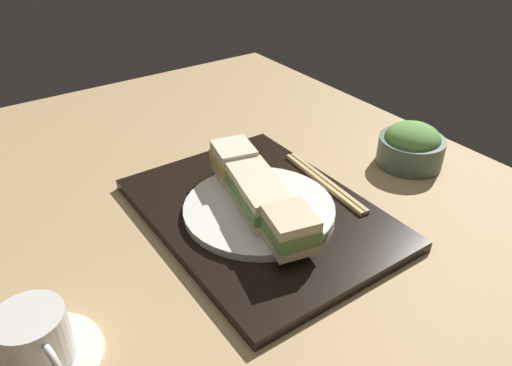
% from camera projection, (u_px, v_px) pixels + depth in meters
% --- Properties ---
extents(ground_plane, '(1.40, 1.00, 0.03)m').
position_uv_depth(ground_plane, '(248.00, 226.00, 0.80)').
color(ground_plane, tan).
extents(serving_tray, '(0.43, 0.32, 0.02)m').
position_uv_depth(serving_tray, '(260.00, 213.00, 0.79)').
color(serving_tray, black).
rests_on(serving_tray, ground_plane).
extents(sandwich_plate, '(0.24, 0.24, 0.01)m').
position_uv_depth(sandwich_plate, '(259.00, 209.00, 0.77)').
color(sandwich_plate, white).
rests_on(sandwich_plate, serving_tray).
extents(sandwich_nearmost, '(0.09, 0.08, 0.05)m').
position_uv_depth(sandwich_nearmost, '(290.00, 229.00, 0.68)').
color(sandwich_nearmost, beige).
rests_on(sandwich_nearmost, sandwich_plate).
extents(sandwich_inner_near, '(0.09, 0.08, 0.05)m').
position_uv_depth(sandwich_inner_near, '(269.00, 204.00, 0.73)').
color(sandwich_inner_near, beige).
rests_on(sandwich_inner_near, sandwich_plate).
extents(sandwich_inner_far, '(0.09, 0.08, 0.05)m').
position_uv_depth(sandwich_inner_far, '(250.00, 182.00, 0.78)').
color(sandwich_inner_far, beige).
rests_on(sandwich_inner_far, sandwich_plate).
extents(sandwich_farmost, '(0.09, 0.08, 0.06)m').
position_uv_depth(sandwich_farmost, '(234.00, 160.00, 0.84)').
color(sandwich_farmost, '#EFE5C1').
rests_on(sandwich_farmost, sandwich_plate).
extents(salad_bowl, '(0.12, 0.12, 0.08)m').
position_uv_depth(salad_bowl, '(411.00, 146.00, 0.92)').
color(salad_bowl, '#4C6051').
rests_on(salad_bowl, ground_plane).
extents(chopsticks_pair, '(0.22, 0.04, 0.01)m').
position_uv_depth(chopsticks_pair, '(324.00, 182.00, 0.85)').
color(chopsticks_pair, tan).
rests_on(chopsticks_pair, serving_tray).
extents(coffee_cup, '(0.14, 0.14, 0.07)m').
position_uv_depth(coffee_cup, '(36.00, 342.00, 0.54)').
color(coffee_cup, silver).
rests_on(coffee_cup, ground_plane).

